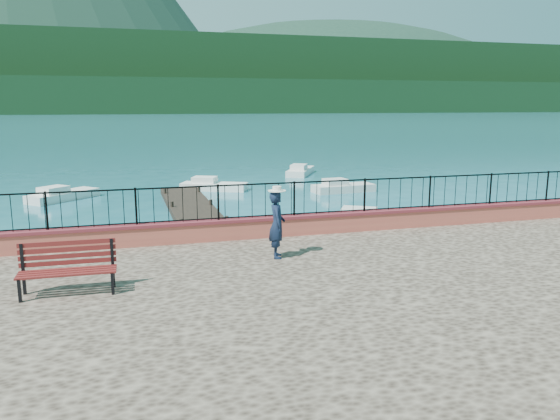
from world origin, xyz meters
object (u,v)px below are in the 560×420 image
boat_3 (63,192)px  boat_5 (301,169)px  person (277,225)px  boat_1 (374,218)px  boat_2 (343,185)px  boat_4 (214,183)px  park_bench (68,279)px

boat_3 → boat_5: 16.59m
person → boat_1: person is taller
person → boat_2: bearing=-17.0°
boat_5 → boat_1: bearing=-158.8°
boat_3 → boat_1: bearing=-83.9°
person → boat_3: size_ratio=0.44×
boat_3 → boat_4: (8.13, 1.04, 0.00)m
boat_1 → boat_4: 12.42m
boat_3 → person: bearing=-113.9°
boat_3 → boat_5: (15.25, 6.54, 0.00)m
boat_1 → boat_4: size_ratio=1.05×
person → boat_5: (8.64, 24.20, -1.63)m
boat_1 → boat_4: bearing=143.0°
boat_1 → boat_3: (-12.74, 10.50, 0.00)m
person → boat_3: bearing=31.5°
boat_4 → boat_5: size_ratio=0.94×
park_bench → boat_5: park_bench is taller
park_bench → boat_2: size_ratio=0.53×
boat_2 → boat_5: 8.16m
boat_2 → boat_5: bearing=84.0°
park_bench → boat_3: bearing=97.1°
person → boat_3: (-6.62, 17.66, -1.63)m
person → boat_2: person is taller
boat_2 → boat_4: 7.49m
person → boat_3: person is taller
person → boat_1: size_ratio=0.42×
boat_3 → boat_4: 8.20m
boat_1 → boat_3: same height
boat_1 → boat_3: size_ratio=1.05×
park_bench → person: size_ratio=1.13×
boat_3 → boat_4: bearing=-37.1°
boat_4 → boat_5: (7.12, 5.49, 0.00)m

